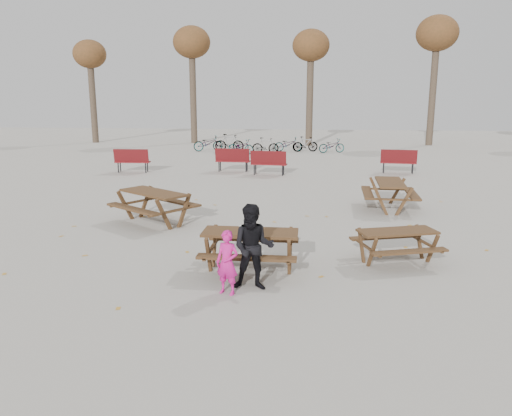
# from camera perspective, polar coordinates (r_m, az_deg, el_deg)

# --- Properties ---
(ground) EXTENTS (80.00, 80.00, 0.00)m
(ground) POSITION_cam_1_polar(r_m,az_deg,el_deg) (9.66, -0.64, -7.11)
(ground) COLOR gray
(ground) RESTS_ON ground
(main_picnic_table) EXTENTS (1.80, 1.45, 0.78)m
(main_picnic_table) POSITION_cam_1_polar(r_m,az_deg,el_deg) (9.47, -0.65, -3.77)
(main_picnic_table) COLOR #362113
(main_picnic_table) RESTS_ON ground
(food_tray) EXTENTS (0.18, 0.11, 0.03)m
(food_tray) POSITION_cam_1_polar(r_m,az_deg,el_deg) (9.22, -0.43, -2.91)
(food_tray) COLOR white
(food_tray) RESTS_ON main_picnic_table
(bread_roll) EXTENTS (0.14, 0.06, 0.05)m
(bread_roll) POSITION_cam_1_polar(r_m,az_deg,el_deg) (9.21, -0.43, -2.65)
(bread_roll) COLOR tan
(bread_roll) RESTS_ON food_tray
(soda_bottle) EXTENTS (0.07, 0.07, 0.17)m
(soda_bottle) POSITION_cam_1_polar(r_m,az_deg,el_deg) (9.21, -1.77, -2.59)
(soda_bottle) COLOR silver
(soda_bottle) RESTS_ON main_picnic_table
(child) EXTENTS (0.46, 0.38, 1.10)m
(child) POSITION_cam_1_polar(r_m,az_deg,el_deg) (8.40, -3.30, -6.25)
(child) COLOR #D41A84
(child) RESTS_ON ground
(adult) EXTENTS (0.74, 0.58, 1.50)m
(adult) POSITION_cam_1_polar(r_m,az_deg,el_deg) (8.52, -0.32, -4.52)
(adult) COLOR black
(adult) RESTS_ON ground
(picnic_table_east) EXTENTS (1.84, 1.65, 0.66)m
(picnic_table_east) POSITION_cam_1_polar(r_m,az_deg,el_deg) (10.38, 15.77, -4.25)
(picnic_table_east) COLOR #362113
(picnic_table_east) RESTS_ON ground
(picnic_table_north) EXTENTS (2.50, 2.41, 0.84)m
(picnic_table_north) POSITION_cam_1_polar(r_m,az_deg,el_deg) (13.28, -11.57, 0.07)
(picnic_table_north) COLOR #362113
(picnic_table_north) RESTS_ON ground
(picnic_table_far) EXTENTS (1.62, 1.97, 0.82)m
(picnic_table_far) POSITION_cam_1_polar(r_m,az_deg,el_deg) (15.16, 15.00, 1.42)
(picnic_table_far) COLOR #362113
(picnic_table_far) RESTS_ON ground
(park_bench_row) EXTENTS (13.00, 1.73, 1.03)m
(park_bench_row) POSITION_cam_1_polar(r_m,az_deg,el_deg) (21.50, 0.20, 5.40)
(park_bench_row) COLOR maroon
(park_bench_row) RESTS_ON ground
(bicycle_row) EXTENTS (9.05, 2.32, 1.04)m
(bicycle_row) POSITION_cam_1_polar(r_m,az_deg,el_deg) (29.44, 0.60, 7.28)
(bicycle_row) COLOR black
(bicycle_row) RESTS_ON ground
(tree_row) EXTENTS (32.17, 3.52, 8.26)m
(tree_row) POSITION_cam_1_polar(r_m,az_deg,el_deg) (34.29, 6.11, 17.60)
(tree_row) COLOR #382B21
(tree_row) RESTS_ON ground
(fallen_leaves) EXTENTS (11.00, 11.00, 0.01)m
(fallen_leaves) POSITION_cam_1_polar(r_m,az_deg,el_deg) (11.99, 3.15, -3.12)
(fallen_leaves) COLOR #BB842C
(fallen_leaves) RESTS_ON ground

